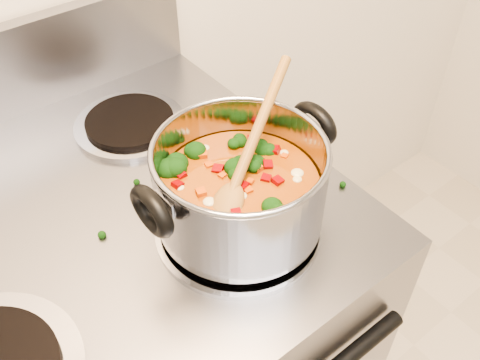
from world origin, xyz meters
TOP-DOWN VIEW (x-y plane):
  - stockpot at (0.13, 1.02)m, footprint 0.29×0.23m
  - wooden_spoon at (0.14, 1.02)m, footprint 0.24×0.15m
  - cooktop_crumbs at (0.11, 1.11)m, footprint 0.24×0.33m

SIDE VIEW (x-z plane):
  - cooktop_crumbs at x=0.11m, z-range 0.92..0.93m
  - stockpot at x=0.13m, z-range 0.92..1.07m
  - wooden_spoon at x=0.14m, z-range 0.97..1.09m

